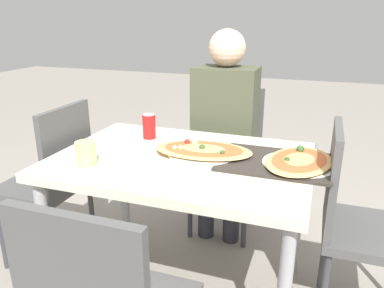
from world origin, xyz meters
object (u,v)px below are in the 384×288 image
at_px(dining_table, 182,173).
at_px(chair_side_right, 356,218).
at_px(soda_can, 149,126).
at_px(drink_glass, 86,154).
at_px(chair_side_left, 53,177).
at_px(person_seated, 224,121).
at_px(pizza_second, 299,162).
at_px(pizza_main, 203,151).
at_px(chair_far_seated, 228,151).

height_order(dining_table, chair_side_right, chair_side_right).
relative_size(soda_can, drink_glass, 1.23).
bearing_deg(chair_side_left, soda_can, -70.86).
height_order(chair_side_left, person_seated, person_seated).
xyz_separation_m(person_seated, soda_can, (-0.29, -0.41, 0.05)).
relative_size(soda_can, pizza_second, 0.29).
bearing_deg(chair_side_right, pizza_second, -81.31).
bearing_deg(pizza_main, person_seated, 94.84).
bearing_deg(pizza_second, drink_glass, -161.59).
height_order(chair_far_seated, soda_can, chair_far_seated).
xyz_separation_m(pizza_main, pizza_second, (0.42, 0.01, -0.00)).
xyz_separation_m(dining_table, person_seated, (0.03, 0.61, 0.09)).
bearing_deg(soda_can, dining_table, -38.01).
bearing_deg(pizza_second, soda_can, 169.47).
bearing_deg(soda_can, drink_glass, -102.06).
height_order(soda_can, pizza_second, soda_can).
bearing_deg(chair_far_seated, pizza_main, 94.02).
xyz_separation_m(chair_side_right, drink_glass, (-1.09, -0.32, 0.27)).
bearing_deg(pizza_second, chair_far_seated, 124.85).
bearing_deg(soda_can, pizza_second, -10.53).
bearing_deg(soda_can, chair_side_left, -160.86).
xyz_separation_m(dining_table, drink_glass, (-0.34, -0.22, 0.13)).
bearing_deg(pizza_second, dining_table, -173.19).
bearing_deg(dining_table, pizza_second, 6.81).
height_order(chair_far_seated, pizza_second, chair_far_seated).
height_order(dining_table, pizza_main, pizza_main).
xyz_separation_m(pizza_main, soda_can, (-0.33, 0.14, 0.04)).
bearing_deg(drink_glass, pizza_second, 18.41).
height_order(chair_side_left, drink_glass, chair_side_left).
distance_m(person_seated, drink_glass, 0.91).
distance_m(chair_side_right, soda_can, 1.05).
distance_m(pizza_main, soda_can, 0.37).
height_order(chair_side_left, pizza_main, chair_side_left).
bearing_deg(person_seated, chair_side_left, 36.73).
xyz_separation_m(chair_far_seated, chair_side_left, (-0.78, -0.70, 0.00)).
xyz_separation_m(chair_side_left, drink_glass, (0.41, -0.25, 0.27)).
relative_size(dining_table, pizza_second, 2.62).
bearing_deg(chair_far_seated, pizza_second, 124.85).
height_order(chair_side_left, soda_can, chair_side_left).
bearing_deg(person_seated, pizza_main, 94.84).
height_order(chair_far_seated, chair_side_right, same).
xyz_separation_m(chair_far_seated, pizza_second, (0.46, -0.66, 0.24)).
height_order(dining_table, person_seated, person_seated).
height_order(chair_side_left, pizza_second, chair_side_left).
xyz_separation_m(dining_table, chair_far_seated, (0.03, 0.72, -0.14)).
bearing_deg(chair_side_right, pizza_main, -86.24).
height_order(chair_side_right, person_seated, person_seated).
bearing_deg(chair_far_seated, dining_table, 87.39).
height_order(dining_table, chair_side_left, chair_side_left).
bearing_deg(dining_table, chair_far_seated, 87.39).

